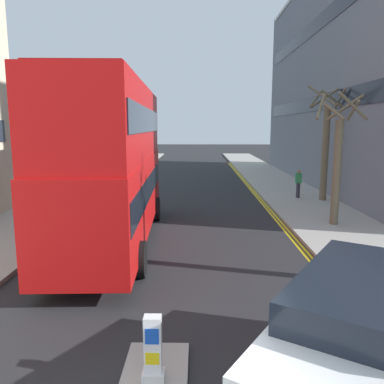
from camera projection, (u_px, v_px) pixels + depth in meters
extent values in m
cube|color=#9E9991|center=(313.00, 210.00, 19.31)|extent=(4.00, 80.00, 0.14)
cube|color=#9E9991|center=(55.00, 209.00, 19.50)|extent=(4.00, 80.00, 0.14)
cube|color=yellow|center=(280.00, 220.00, 17.38)|extent=(0.10, 56.00, 0.01)
cube|color=yellow|center=(276.00, 220.00, 17.38)|extent=(0.10, 56.00, 0.01)
cube|color=#9E9991|center=(154.00, 383.00, 6.29)|extent=(1.10, 2.20, 0.10)
cube|color=silver|center=(153.00, 376.00, 6.27)|extent=(0.36, 0.28, 0.16)
cube|color=white|center=(153.00, 344.00, 6.18)|extent=(0.28, 0.20, 0.95)
cube|color=blue|center=(152.00, 337.00, 6.04)|extent=(0.22, 0.01, 0.26)
cube|color=yellow|center=(152.00, 359.00, 6.11)|extent=(0.22, 0.01, 0.20)
cube|color=#B20F0F|center=(115.00, 195.00, 13.83)|extent=(2.94, 10.89, 2.60)
cube|color=#B20F0F|center=(112.00, 123.00, 13.41)|extent=(2.88, 10.67, 2.50)
cube|color=black|center=(114.00, 187.00, 13.78)|extent=(2.95, 10.46, 0.84)
cube|color=black|center=(112.00, 120.00, 13.39)|extent=(2.93, 10.25, 0.80)
cube|color=yellow|center=(132.00, 145.00, 18.88)|extent=(2.00, 0.14, 0.44)
cube|color=maroon|center=(111.00, 84.00, 13.19)|extent=(2.64, 9.80, 0.10)
cylinder|color=black|center=(100.00, 209.00, 17.30)|extent=(0.34, 1.05, 1.04)
cylinder|color=black|center=(156.00, 209.00, 17.37)|extent=(0.34, 1.05, 1.04)
cylinder|color=black|center=(50.00, 260.00, 10.70)|extent=(0.34, 1.05, 1.04)
cylinder|color=black|center=(140.00, 259.00, 10.77)|extent=(0.34, 1.05, 1.04)
cube|color=white|center=(361.00, 359.00, 5.45)|extent=(4.10, 4.99, 1.50)
cube|color=black|center=(367.00, 301.00, 5.44)|extent=(3.07, 3.50, 0.76)
cube|color=orange|center=(361.00, 355.00, 5.44)|extent=(3.92, 4.69, 0.10)
cylinder|color=black|center=(320.00, 334.00, 7.23)|extent=(0.55, 0.69, 0.68)
cylinder|color=#2D2D38|center=(298.00, 190.00, 22.15)|extent=(0.22, 0.22, 0.85)
cube|color=#338C4C|center=(299.00, 178.00, 22.03)|extent=(0.34, 0.22, 0.56)
sphere|color=#9E7051|center=(299.00, 171.00, 21.96)|extent=(0.20, 0.20, 0.20)
cylinder|color=#6B6047|center=(337.00, 173.00, 15.87)|extent=(0.33, 0.33, 4.31)
cylinder|color=#6B6047|center=(353.00, 111.00, 15.45)|extent=(0.12, 1.07, 0.80)
cylinder|color=#6B6047|center=(345.00, 108.00, 16.00)|extent=(1.28, 0.90, 1.07)
cylinder|color=#6B6047|center=(321.00, 106.00, 15.77)|extent=(0.81, 1.46, 1.15)
cylinder|color=#6B6047|center=(334.00, 111.00, 15.17)|extent=(0.72, 0.84, 0.74)
cylinder|color=#6B6047|center=(353.00, 106.00, 14.78)|extent=(1.40, 0.62, 1.07)
cylinder|color=#6B6047|center=(325.00, 154.00, 21.12)|extent=(0.37, 0.37, 5.06)
cylinder|color=#6B6047|center=(340.00, 99.00, 20.62)|extent=(0.12, 1.32, 0.98)
cylinder|color=#6B6047|center=(324.00, 98.00, 21.34)|extent=(1.52, 0.20, 1.11)
cylinder|color=#6B6047|center=(316.00, 99.00, 21.08)|extent=(1.04, 1.12, 1.04)
cylinder|color=#6B6047|center=(322.00, 96.00, 20.02)|extent=(1.32, 1.15, 1.19)
cylinder|color=#6B6047|center=(333.00, 99.00, 20.07)|extent=(1.19, 0.22, 0.88)
cube|color=slate|center=(381.00, 79.00, 26.90)|extent=(10.00, 28.00, 14.96)
cube|color=black|center=(312.00, 29.00, 26.43)|extent=(0.04, 24.64, 1.00)
cube|color=black|center=(308.00, 105.00, 27.28)|extent=(0.04, 24.64, 1.00)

